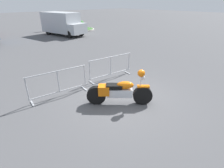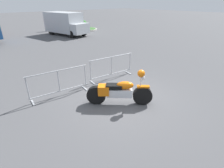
# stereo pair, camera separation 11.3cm
# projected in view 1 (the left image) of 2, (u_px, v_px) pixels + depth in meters

# --- Properties ---
(ground_plane) EXTENTS (120.00, 120.00, 0.00)m
(ground_plane) POSITION_uv_depth(u_px,v_px,m) (123.00, 99.00, 6.74)
(ground_plane) COLOR #4C4C4F
(motorcycle) EXTENTS (1.85, 1.74, 1.33)m
(motorcycle) POSITION_uv_depth(u_px,v_px,m) (120.00, 91.00, 6.21)
(motorcycle) COLOR black
(motorcycle) RESTS_ON ground
(crowd_barrier_near) EXTENTS (2.33, 0.70, 1.07)m
(crowd_barrier_near) POSITION_uv_depth(u_px,v_px,m) (59.00, 83.00, 6.69)
(crowd_barrier_near) COLOR #9EA0A5
(crowd_barrier_near) RESTS_ON ground
(crowd_barrier_far) EXTENTS (2.33, 0.70, 1.07)m
(crowd_barrier_far) POSITION_uv_depth(u_px,v_px,m) (111.00, 67.00, 8.32)
(crowd_barrier_far) COLOR #9EA0A5
(crowd_barrier_far) RESTS_ON ground
(delivery_van) EXTENTS (2.99, 5.30, 2.31)m
(delivery_van) POSITION_uv_depth(u_px,v_px,m) (62.00, 23.00, 18.51)
(delivery_van) COLOR #B2B7BC
(delivery_van) RESTS_ON ground
(pedestrian) EXTENTS (0.48, 0.48, 1.69)m
(pedestrian) POSITION_uv_depth(u_px,v_px,m) (46.00, 23.00, 21.08)
(pedestrian) COLOR #262838
(pedestrian) RESTS_ON ground
(planter_island) EXTENTS (3.54, 3.54, 1.22)m
(planter_island) POSITION_uv_depth(u_px,v_px,m) (79.00, 27.00, 22.18)
(planter_island) COLOR #ADA89E
(planter_island) RESTS_ON ground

